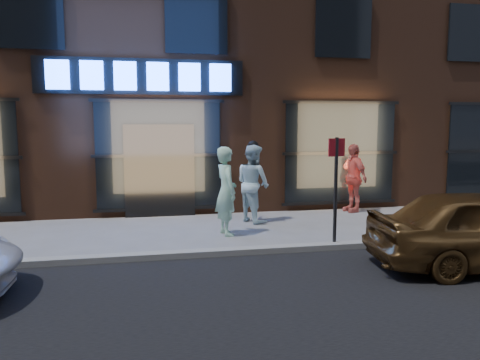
{
  "coord_description": "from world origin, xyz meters",
  "views": [
    {
      "loc": [
        -0.34,
        -8.32,
        2.45
      ],
      "look_at": [
        1.66,
        1.6,
        1.2
      ],
      "focal_mm": 35.0,
      "sensor_mm": 36.0,
      "label": 1
    }
  ],
  "objects_px": {
    "man_cap": "(253,183)",
    "passerby": "(353,178)",
    "man_bowtie": "(226,191)",
    "sign_post": "(336,182)"
  },
  "relations": [
    {
      "from": "man_cap",
      "to": "passerby",
      "type": "relative_size",
      "value": 1.02
    },
    {
      "from": "passerby",
      "to": "sign_post",
      "type": "xyz_separation_m",
      "value": [
        -1.97,
        -3.47,
        0.37
      ]
    },
    {
      "from": "man_bowtie",
      "to": "sign_post",
      "type": "bearing_deg",
      "value": -138.38
    },
    {
      "from": "man_bowtie",
      "to": "man_cap",
      "type": "height_order",
      "value": "man_bowtie"
    },
    {
      "from": "sign_post",
      "to": "man_cap",
      "type": "bearing_deg",
      "value": 103.07
    },
    {
      "from": "passerby",
      "to": "man_cap",
      "type": "bearing_deg",
      "value": -87.07
    },
    {
      "from": "sign_post",
      "to": "passerby",
      "type": "bearing_deg",
      "value": 52.88
    },
    {
      "from": "man_cap",
      "to": "sign_post",
      "type": "distance_m",
      "value": 2.92
    },
    {
      "from": "man_cap",
      "to": "sign_post",
      "type": "bearing_deg",
      "value": 174.72
    },
    {
      "from": "man_bowtie",
      "to": "passerby",
      "type": "xyz_separation_m",
      "value": [
        3.87,
        1.98,
        -0.03
      ]
    }
  ]
}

